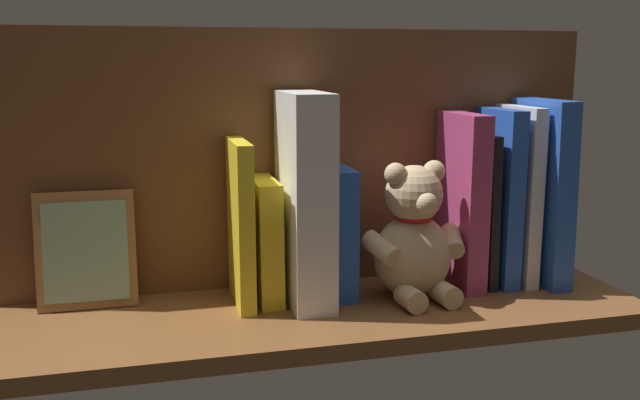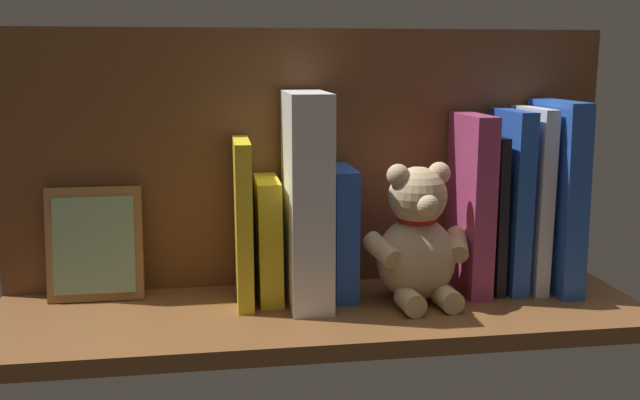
# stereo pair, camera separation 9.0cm
# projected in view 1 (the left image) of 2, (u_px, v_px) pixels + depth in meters

# --- Properties ---
(ground_plane) EXTENTS (0.86, 0.26, 0.02)m
(ground_plane) POSITION_uv_depth(u_px,v_px,m) (320.00, 313.00, 0.93)
(ground_plane) COLOR brown
(shelf_back_panel) EXTENTS (0.86, 0.02, 0.36)m
(shelf_back_panel) POSITION_uv_depth(u_px,v_px,m) (301.00, 159.00, 1.00)
(shelf_back_panel) COLOR brown
(shelf_back_panel) RESTS_ON ground_plane
(book_0) EXTENTS (0.04, 0.13, 0.27)m
(book_0) POSITION_uv_depth(u_px,v_px,m) (541.00, 192.00, 1.02)
(book_0) COLOR blue
(book_0) RESTS_ON ground_plane
(book_1) EXTENTS (0.02, 0.11, 0.26)m
(book_1) POSITION_uv_depth(u_px,v_px,m) (516.00, 195.00, 1.02)
(book_1) COLOR silver
(book_1) RESTS_ON ground_plane
(book_2) EXTENTS (0.02, 0.11, 0.25)m
(book_2) POSITION_uv_depth(u_px,v_px,m) (497.00, 197.00, 1.01)
(book_2) COLOR blue
(book_2) RESTS_ON ground_plane
(book_3) EXTENTS (0.02, 0.11, 0.22)m
(book_3) POSITION_uv_depth(u_px,v_px,m) (479.00, 209.00, 1.01)
(book_3) COLOR black
(book_3) RESTS_ON ground_plane
(book_4) EXTENTS (0.03, 0.12, 0.25)m
(book_4) POSITION_uv_depth(u_px,v_px,m) (461.00, 201.00, 1.00)
(book_4) COLOR #B23F72
(book_4) RESTS_ON ground_plane
(teddy_bear) EXTENTS (0.15, 0.13, 0.19)m
(teddy_bear) POSITION_uv_depth(u_px,v_px,m) (414.00, 238.00, 0.95)
(teddy_bear) COLOR #D1B284
(teddy_bear) RESTS_ON ground_plane
(book_5) EXTENTS (0.03, 0.11, 0.18)m
(book_5) POSITION_uv_depth(u_px,v_px,m) (338.00, 231.00, 0.97)
(book_5) COLOR blue
(book_5) RESTS_ON ground_plane
(dictionary_thick_white) EXTENTS (0.05, 0.14, 0.28)m
(dictionary_thick_white) POSITION_uv_depth(u_px,v_px,m) (305.00, 199.00, 0.93)
(dictionary_thick_white) COLOR white
(dictionary_thick_white) RESTS_ON ground_plane
(book_6) EXTENTS (0.03, 0.11, 0.17)m
(book_6) POSITION_uv_depth(u_px,v_px,m) (266.00, 240.00, 0.94)
(book_6) COLOR yellow
(book_6) RESTS_ON ground_plane
(book_7) EXTENTS (0.02, 0.12, 0.22)m
(book_7) POSITION_uv_depth(u_px,v_px,m) (241.00, 223.00, 0.92)
(book_7) COLOR yellow
(book_7) RESTS_ON ground_plane
(picture_frame_leaning) EXTENTS (0.13, 0.04, 0.15)m
(picture_frame_leaning) POSITION_uv_depth(u_px,v_px,m) (86.00, 250.00, 0.92)
(picture_frame_leaning) COLOR #9E6B3D
(picture_frame_leaning) RESTS_ON ground_plane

